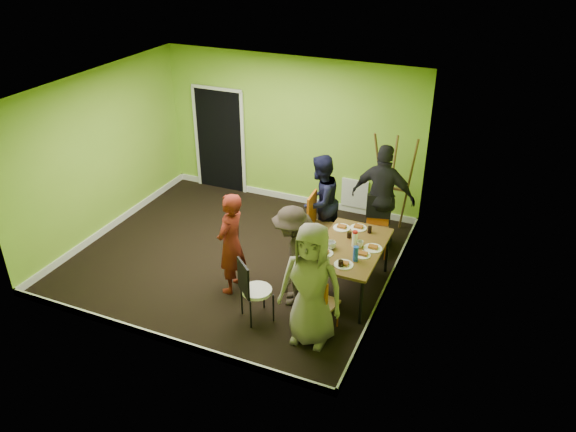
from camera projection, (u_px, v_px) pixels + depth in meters
name	position (u px, v px, depth m)	size (l,w,h in m)	color
ground	(237.00, 256.00, 9.20)	(5.00, 5.00, 0.00)	black
room_walls	(234.00, 201.00, 8.77)	(5.04, 4.54, 2.82)	#87BE30
dining_table	(350.00, 250.00, 8.06)	(0.90, 1.50, 0.75)	black
chair_left_far	(319.00, 222.00, 8.96)	(0.48, 0.47, 1.08)	orange
chair_left_near	(305.00, 266.00, 8.00)	(0.51, 0.51, 0.95)	orange
chair_back_end	(378.00, 213.00, 9.09)	(0.48, 0.54, 0.96)	orange
chair_front_end	(319.00, 301.00, 7.30)	(0.43, 0.44, 0.90)	orange
chair_bentwood	(252.00, 287.00, 7.54)	(0.52, 0.52, 0.95)	black
easel	(393.00, 186.00, 9.42)	(0.74, 0.70, 1.85)	brown
plate_near_left	(342.00, 228.00, 8.50)	(0.26, 0.26, 0.01)	white
plate_near_right	(324.00, 253.00, 7.87)	(0.27, 0.27, 0.01)	white
plate_far_back	(358.00, 228.00, 8.50)	(0.25, 0.25, 0.01)	white
plate_far_front	(344.00, 265.00, 7.61)	(0.27, 0.27, 0.01)	white
plate_wall_back	(373.00, 248.00, 7.98)	(0.27, 0.27, 0.01)	white
plate_wall_front	(363.00, 255.00, 7.82)	(0.22, 0.22, 0.01)	white
thermos	(355.00, 240.00, 7.99)	(0.08, 0.08, 0.22)	white
blue_bottle	(356.00, 254.00, 7.66)	(0.07, 0.07, 0.22)	#1740B2
orange_bottle	(354.00, 236.00, 8.20)	(0.04, 0.04, 0.09)	orange
glass_mid	(349.00, 235.00, 8.24)	(0.07, 0.07, 0.09)	black
glass_back	(370.00, 230.00, 8.36)	(0.06, 0.06, 0.10)	black
glass_front	(341.00, 264.00, 7.55)	(0.07, 0.07, 0.10)	black
cup_a	(331.00, 245.00, 7.97)	(0.14, 0.14, 0.11)	white
cup_b	(360.00, 244.00, 8.00)	(0.10, 0.10, 0.10)	white
person_standing	(231.00, 244.00, 8.05)	(0.57, 0.37, 1.56)	maroon
person_left_far	(320.00, 202.00, 9.16)	(0.78, 0.61, 1.60)	black
person_left_near	(292.00, 256.00, 7.80)	(0.97, 0.56, 1.51)	#2C221D
person_back_end	(383.00, 197.00, 9.10)	(1.05, 0.44, 1.79)	black
person_front_end	(311.00, 285.00, 7.03)	(0.83, 0.54, 1.71)	gray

